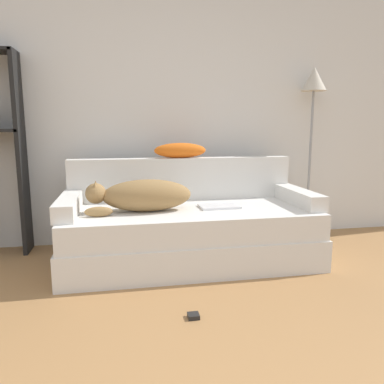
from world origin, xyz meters
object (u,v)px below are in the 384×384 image
couch (190,235)px  laptop (219,206)px  power_adapter (193,316)px  floor_lamp (313,95)px  throw_pillow (180,150)px  dog (142,195)px

couch → laptop: 0.34m
power_adapter → laptop: bearing=66.7°
couch → floor_lamp: (1.33, 0.52, 1.19)m
throw_pillow → floor_lamp: floor_lamp is taller
couch → laptop: size_ratio=6.21×
couch → power_adapter: size_ratio=30.45×
power_adapter → couch: bearing=80.8°
dog → throw_pillow: (0.37, 0.43, 0.32)m
throw_pillow → laptop: bearing=-57.6°
couch → floor_lamp: 1.86m
throw_pillow → power_adapter: size_ratio=6.98×
couch → floor_lamp: floor_lamp is taller
dog → laptop: bearing=2.2°
laptop → throw_pillow: bearing=120.6°
laptop → throw_pillow: (-0.26, 0.41, 0.44)m
couch → throw_pillow: bearing=92.5°
couch → power_adapter: (-0.15, -0.94, -0.21)m
laptop → throw_pillow: throw_pillow is taller
dog → floor_lamp: floor_lamp is taller
laptop → couch: bearing=173.0°
dog → floor_lamp: size_ratio=0.49×
laptop → floor_lamp: size_ratio=0.20×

